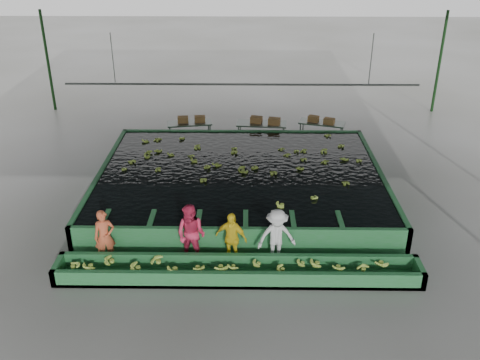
{
  "coord_description": "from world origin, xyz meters",
  "views": [
    {
      "loc": [
        0.22,
        -15.59,
        8.9
      ],
      "look_at": [
        0.0,
        0.5,
        1.0
      ],
      "focal_mm": 40.0,
      "sensor_mm": 36.0,
      "label": 1
    }
  ],
  "objects_px": {
    "packing_table_mid": "(261,133)",
    "box_stack_right": "(321,123)",
    "worker_c": "(231,238)",
    "packing_table_left": "(190,132)",
    "worker_a": "(105,237)",
    "sorting_trough": "(238,271)",
    "box_stack_mid": "(265,123)",
    "flotation_tank": "(240,181)",
    "worker_d": "(277,237)",
    "worker_b": "(191,234)",
    "packing_table_right": "(321,132)",
    "box_stack_left": "(192,122)"
  },
  "relations": [
    {
      "from": "packing_table_right",
      "to": "box_stack_right",
      "type": "height_order",
      "value": "box_stack_right"
    },
    {
      "from": "worker_a",
      "to": "box_stack_mid",
      "type": "distance_m",
      "value": 10.1
    },
    {
      "from": "sorting_trough",
      "to": "worker_c",
      "type": "bearing_deg",
      "value": 104.37
    },
    {
      "from": "worker_d",
      "to": "box_stack_right",
      "type": "distance_m",
      "value": 9.55
    },
    {
      "from": "box_stack_mid",
      "to": "worker_b",
      "type": "bearing_deg",
      "value": -104.73
    },
    {
      "from": "box_stack_left",
      "to": "box_stack_mid",
      "type": "relative_size",
      "value": 0.94
    },
    {
      "from": "packing_table_mid",
      "to": "worker_a",
      "type": "bearing_deg",
      "value": -117.4
    },
    {
      "from": "packing_table_left",
      "to": "box_stack_mid",
      "type": "bearing_deg",
      "value": -5.76
    },
    {
      "from": "flotation_tank",
      "to": "packing_table_left",
      "type": "distance_m",
      "value": 5.43
    },
    {
      "from": "worker_b",
      "to": "box_stack_left",
      "type": "xyz_separation_m",
      "value": [
        -0.88,
        9.29,
        -0.02
      ]
    },
    {
      "from": "sorting_trough",
      "to": "packing_table_right",
      "type": "bearing_deg",
      "value": 70.89
    },
    {
      "from": "packing_table_left",
      "to": "box_stack_mid",
      "type": "distance_m",
      "value": 3.36
    },
    {
      "from": "worker_b",
      "to": "box_stack_mid",
      "type": "distance_m",
      "value": 9.19
    },
    {
      "from": "flotation_tank",
      "to": "packing_table_left",
      "type": "height_order",
      "value": "flotation_tank"
    },
    {
      "from": "flotation_tank",
      "to": "worker_a",
      "type": "bearing_deg",
      "value": -131.36
    },
    {
      "from": "box_stack_right",
      "to": "packing_table_mid",
      "type": "bearing_deg",
      "value": -173.69
    },
    {
      "from": "sorting_trough",
      "to": "packing_table_left",
      "type": "height_order",
      "value": "packing_table_left"
    },
    {
      "from": "box_stack_right",
      "to": "flotation_tank",
      "type": "bearing_deg",
      "value": -124.93
    },
    {
      "from": "packing_table_left",
      "to": "packing_table_right",
      "type": "height_order",
      "value": "packing_table_right"
    },
    {
      "from": "flotation_tank",
      "to": "worker_c",
      "type": "xyz_separation_m",
      "value": [
        -0.2,
        -4.3,
        0.35
      ]
    },
    {
      "from": "box_stack_right",
      "to": "sorting_trough",
      "type": "bearing_deg",
      "value": -108.97
    },
    {
      "from": "packing_table_mid",
      "to": "box_stack_right",
      "type": "distance_m",
      "value": 2.64
    },
    {
      "from": "worker_a",
      "to": "worker_c",
      "type": "xyz_separation_m",
      "value": [
        3.58,
        0.0,
        -0.01
      ]
    },
    {
      "from": "sorting_trough",
      "to": "worker_b",
      "type": "relative_size",
      "value": 5.54
    },
    {
      "from": "flotation_tank",
      "to": "worker_a",
      "type": "relative_size",
      "value": 6.18
    },
    {
      "from": "worker_c",
      "to": "packing_table_mid",
      "type": "distance_m",
      "value": 9.03
    },
    {
      "from": "box_stack_left",
      "to": "worker_d",
      "type": "bearing_deg",
      "value": -70.53
    },
    {
      "from": "flotation_tank",
      "to": "worker_c",
      "type": "relative_size",
      "value": 6.28
    },
    {
      "from": "packing_table_mid",
      "to": "box_stack_mid",
      "type": "relative_size",
      "value": 1.68
    },
    {
      "from": "sorting_trough",
      "to": "packing_table_right",
      "type": "distance_m",
      "value": 10.71
    },
    {
      "from": "packing_table_mid",
      "to": "box_stack_left",
      "type": "bearing_deg",
      "value": 173.84
    },
    {
      "from": "worker_d",
      "to": "worker_b",
      "type": "bearing_deg",
      "value": 169.14
    },
    {
      "from": "worker_d",
      "to": "box_stack_right",
      "type": "height_order",
      "value": "worker_d"
    },
    {
      "from": "worker_b",
      "to": "worker_c",
      "type": "distance_m",
      "value": 1.13
    },
    {
      "from": "worker_b",
      "to": "box_stack_mid",
      "type": "height_order",
      "value": "worker_b"
    },
    {
      "from": "sorting_trough",
      "to": "packing_table_left",
      "type": "relative_size",
      "value": 5.18
    },
    {
      "from": "packing_table_left",
      "to": "box_stack_left",
      "type": "bearing_deg",
      "value": 36.82
    },
    {
      "from": "packing_table_left",
      "to": "worker_d",
      "type": "bearing_deg",
      "value": -69.93
    },
    {
      "from": "packing_table_mid",
      "to": "box_stack_left",
      "type": "xyz_separation_m",
      "value": [
        -3.06,
        0.33,
        0.39
      ]
    },
    {
      "from": "worker_c",
      "to": "box_stack_mid",
      "type": "height_order",
      "value": "worker_c"
    },
    {
      "from": "box_stack_mid",
      "to": "flotation_tank",
      "type": "bearing_deg",
      "value": -102.37
    },
    {
      "from": "worker_c",
      "to": "box_stack_right",
      "type": "relative_size",
      "value": 1.38
    },
    {
      "from": "worker_b",
      "to": "packing_table_left",
      "type": "bearing_deg",
      "value": 117.32
    },
    {
      "from": "sorting_trough",
      "to": "packing_table_left",
      "type": "distance_m",
      "value": 10.28
    },
    {
      "from": "sorting_trough",
      "to": "worker_b",
      "type": "bearing_deg",
      "value": 148.98
    },
    {
      "from": "box_stack_left",
      "to": "box_stack_right",
      "type": "xyz_separation_m",
      "value": [
        5.66,
        -0.04,
        0.01
      ]
    },
    {
      "from": "worker_a",
      "to": "worker_c",
      "type": "height_order",
      "value": "worker_a"
    },
    {
      "from": "worker_c",
      "to": "packing_table_left",
      "type": "bearing_deg",
      "value": 122.39
    },
    {
      "from": "worker_c",
      "to": "packing_table_mid",
      "type": "bearing_deg",
      "value": 102.87
    },
    {
      "from": "packing_table_left",
      "to": "sorting_trough",
      "type": "bearing_deg",
      "value": -77.11
    }
  ]
}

